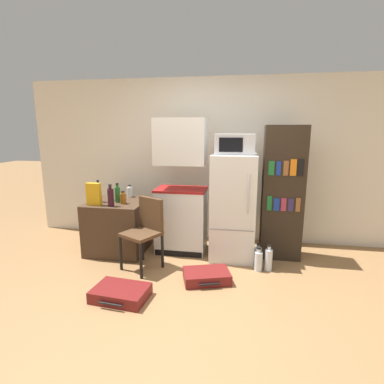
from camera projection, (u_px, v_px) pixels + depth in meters
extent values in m
plane|color=olive|center=(195.00, 306.00, 2.98)|extent=(24.00, 24.00, 0.00)
cube|color=silver|center=(229.00, 161.00, 4.62)|extent=(6.40, 0.10, 2.49)
cube|color=#422D1E|center=(119.00, 226.00, 4.30)|extent=(0.79, 0.77, 0.73)
cube|color=silver|center=(181.00, 221.00, 4.28)|extent=(0.69, 0.47, 0.89)
cube|color=maroon|center=(181.00, 189.00, 4.18)|extent=(0.70, 0.48, 0.03)
cube|color=silver|center=(181.00, 142.00, 4.04)|extent=(0.69, 0.40, 0.62)
cube|color=black|center=(178.00, 254.00, 4.13)|extent=(0.66, 0.01, 0.08)
cube|color=silver|center=(233.00, 207.00, 4.03)|extent=(0.58, 0.62, 1.41)
cube|color=gray|center=(232.00, 230.00, 3.77)|extent=(0.56, 0.01, 0.01)
cylinder|color=silver|center=(248.00, 194.00, 3.63)|extent=(0.02, 0.02, 0.49)
cube|color=#B7B7BC|center=(235.00, 144.00, 3.85)|extent=(0.50, 0.34, 0.26)
cube|color=black|center=(231.00, 145.00, 3.69)|extent=(0.29, 0.01, 0.18)
cube|color=#2D2319|center=(282.00, 193.00, 4.00)|extent=(0.53, 0.37, 1.78)
cube|color=#1E7033|center=(269.00, 203.00, 3.87)|extent=(0.06, 0.01, 0.19)
cube|color=#193899|center=(276.00, 204.00, 3.85)|extent=(0.07, 0.01, 0.17)
cube|color=#A33351|center=(284.00, 205.00, 3.84)|extent=(0.07, 0.01, 0.17)
cube|color=#332856|center=(291.00, 205.00, 3.82)|extent=(0.07, 0.01, 0.17)
cube|color=brown|center=(298.00, 205.00, 3.81)|extent=(0.06, 0.01, 0.18)
cube|color=#1E7033|center=(271.00, 168.00, 3.77)|extent=(0.07, 0.01, 0.18)
cube|color=#193899|center=(279.00, 168.00, 3.76)|extent=(0.06, 0.01, 0.18)
cube|color=brown|center=(286.00, 168.00, 3.74)|extent=(0.06, 0.01, 0.19)
cube|color=orange|center=(293.00, 168.00, 3.72)|extent=(0.07, 0.01, 0.21)
cube|color=black|center=(301.00, 168.00, 3.71)|extent=(0.07, 0.01, 0.21)
cylinder|color=#1E6028|center=(118.00, 195.00, 4.15)|extent=(0.08, 0.08, 0.21)
cylinder|color=#1E6028|center=(117.00, 186.00, 4.13)|extent=(0.03, 0.03, 0.04)
cylinder|color=black|center=(117.00, 184.00, 4.12)|extent=(0.04, 0.04, 0.02)
cylinder|color=black|center=(111.00, 198.00, 3.93)|extent=(0.08, 0.08, 0.23)
cylinder|color=black|center=(110.00, 188.00, 3.90)|extent=(0.04, 0.04, 0.04)
cylinder|color=black|center=(110.00, 185.00, 3.90)|extent=(0.04, 0.04, 0.02)
cylinder|color=silver|center=(130.00, 192.00, 4.48)|extent=(0.09, 0.09, 0.14)
cylinder|color=silver|center=(130.00, 187.00, 4.46)|extent=(0.04, 0.04, 0.03)
cylinder|color=black|center=(129.00, 185.00, 4.46)|extent=(0.04, 0.04, 0.01)
cylinder|color=brown|center=(123.00, 199.00, 4.08)|extent=(0.08, 0.08, 0.14)
cylinder|color=brown|center=(123.00, 193.00, 4.06)|extent=(0.04, 0.04, 0.02)
cylinder|color=black|center=(123.00, 191.00, 4.06)|extent=(0.04, 0.04, 0.01)
cylinder|color=#1E47A3|center=(99.00, 193.00, 4.17)|extent=(0.06, 0.06, 0.24)
cylinder|color=#1E47A3|center=(98.00, 183.00, 4.14)|extent=(0.03, 0.03, 0.04)
cylinder|color=black|center=(98.00, 181.00, 4.13)|extent=(0.03, 0.03, 0.02)
cylinder|color=white|center=(109.00, 195.00, 4.27)|extent=(0.07, 0.07, 0.14)
cylinder|color=white|center=(109.00, 190.00, 4.25)|extent=(0.03, 0.03, 0.03)
cylinder|color=black|center=(109.00, 188.00, 4.24)|extent=(0.04, 0.04, 0.01)
cube|color=gold|center=(94.00, 194.00, 3.98)|extent=(0.19, 0.07, 0.30)
cylinder|color=black|center=(121.00, 253.00, 3.71)|extent=(0.04, 0.04, 0.44)
cylinder|color=black|center=(141.00, 261.00, 3.49)|extent=(0.04, 0.04, 0.44)
cylinder|color=black|center=(142.00, 244.00, 3.99)|extent=(0.04, 0.04, 0.44)
cylinder|color=black|center=(162.00, 251.00, 3.77)|extent=(0.04, 0.04, 0.44)
cube|color=#4C331E|center=(141.00, 234.00, 3.69)|extent=(0.54, 0.54, 0.04)
cube|color=#4C331E|center=(151.00, 213.00, 3.78)|extent=(0.36, 0.22, 0.41)
cube|color=maroon|center=(207.00, 276.00, 3.46)|extent=(0.60, 0.48, 0.12)
cylinder|color=black|center=(210.00, 284.00, 3.28)|extent=(0.23, 0.09, 0.02)
cube|color=maroon|center=(121.00, 293.00, 3.10)|extent=(0.59, 0.43, 0.12)
cylinder|color=black|center=(110.00, 304.00, 2.90)|extent=(0.25, 0.04, 0.02)
cylinder|color=silver|center=(269.00, 260.00, 3.71)|extent=(0.09, 0.09, 0.27)
cylinder|color=silver|center=(269.00, 248.00, 3.68)|extent=(0.04, 0.04, 0.05)
cylinder|color=black|center=(269.00, 245.00, 3.67)|extent=(0.05, 0.05, 0.03)
cylinder|color=silver|center=(258.00, 261.00, 3.71)|extent=(0.10, 0.10, 0.24)
cylinder|color=silver|center=(259.00, 251.00, 3.68)|extent=(0.04, 0.04, 0.04)
cylinder|color=black|center=(259.00, 248.00, 3.67)|extent=(0.05, 0.05, 0.02)
cylinder|color=silver|center=(258.00, 257.00, 3.86)|extent=(0.09, 0.09, 0.23)
cylinder|color=silver|center=(258.00, 247.00, 3.83)|extent=(0.04, 0.04, 0.04)
cylinder|color=black|center=(259.00, 244.00, 3.83)|extent=(0.05, 0.05, 0.02)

